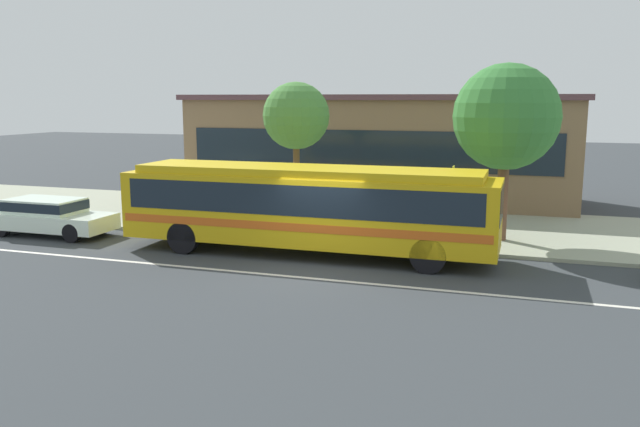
# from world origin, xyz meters

# --- Properties ---
(ground_plane) EXTENTS (120.00, 120.00, 0.00)m
(ground_plane) POSITION_xyz_m (0.00, 0.00, 0.00)
(ground_plane) COLOR #353A3D
(sidewalk_slab) EXTENTS (60.00, 8.00, 0.12)m
(sidewalk_slab) POSITION_xyz_m (0.00, 7.10, 0.06)
(sidewalk_slab) COLOR #9A9F87
(sidewalk_slab) RESTS_ON ground_plane
(lane_stripe_center) EXTENTS (56.00, 0.16, 0.01)m
(lane_stripe_center) POSITION_xyz_m (0.00, -0.80, 0.00)
(lane_stripe_center) COLOR silver
(lane_stripe_center) RESTS_ON ground_plane
(transit_bus) EXTENTS (11.51, 2.59, 2.70)m
(transit_bus) POSITION_xyz_m (-0.83, 1.75, 1.58)
(transit_bus) COLOR gold
(transit_bus) RESTS_ON ground_plane
(sedan_behind_bus) EXTENTS (4.50, 1.75, 1.29)m
(sedan_behind_bus) POSITION_xyz_m (-10.40, 1.57, 0.72)
(sedan_behind_bus) COLOR white
(sedan_behind_bus) RESTS_ON ground_plane
(pedestrian_waiting_near_sign) EXTENTS (0.48, 0.48, 1.63)m
(pedestrian_waiting_near_sign) POSITION_xyz_m (-0.15, 3.56, 1.07)
(pedestrian_waiting_near_sign) COLOR #262D46
(pedestrian_waiting_near_sign) RESTS_ON sidewalk_slab
(pedestrian_walking_along_curb) EXTENTS (0.47, 0.47, 1.74)m
(pedestrian_walking_along_curb) POSITION_xyz_m (-4.70, 5.25, 1.14)
(pedestrian_walking_along_curb) COLOR #3C2832
(pedestrian_walking_along_curb) RESTS_ON sidewalk_slab
(bus_stop_sign) EXTENTS (0.08, 0.44, 2.56)m
(bus_stop_sign) POSITION_xyz_m (3.32, 3.61, 1.76)
(bus_stop_sign) COLOR gray
(bus_stop_sign) RESTS_ON sidewalk_slab
(street_tree_near_stop) EXTENTS (2.46, 2.46, 5.23)m
(street_tree_near_stop) POSITION_xyz_m (-2.72, 5.87, 4.09)
(street_tree_near_stop) COLOR brown
(street_tree_near_stop) RESTS_ON sidewalk_slab
(street_tree_mid_block) EXTENTS (3.43, 3.43, 5.76)m
(street_tree_mid_block) POSITION_xyz_m (4.74, 5.24, 4.14)
(street_tree_mid_block) COLOR brown
(street_tree_mid_block) RESTS_ON sidewalk_slab
(station_building) EXTENTS (17.90, 6.51, 4.92)m
(station_building) POSITION_xyz_m (-1.24, 13.30, 2.47)
(station_building) COLOR #7F6347
(station_building) RESTS_ON ground_plane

